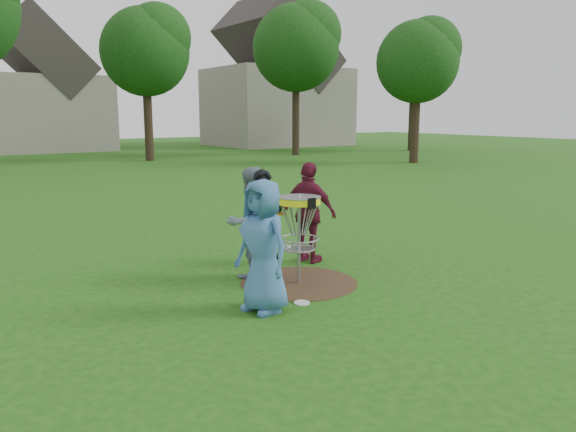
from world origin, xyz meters
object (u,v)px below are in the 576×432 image
player_blue (263,246)px  player_grey (251,223)px  player_black (263,225)px  player_maroon (309,213)px  disc_golf_basket (299,218)px

player_blue → player_grey: 1.62m
player_black → player_maroon: 1.26m
player_black → disc_golf_basket: 0.61m
player_grey → player_maroon: (1.28, 0.19, 0.00)m
player_black → player_maroon: bearing=56.2°
player_blue → player_black: player_blue is taller
player_blue → disc_golf_basket: bearing=112.7°
player_black → player_maroon: size_ratio=0.99×
player_blue → disc_golf_basket: player_blue is taller
player_blue → player_black: (0.75, 1.24, -0.01)m
player_blue → player_black: 1.45m
player_blue → player_black: bearing=136.9°
player_black → disc_golf_basket: size_ratio=1.25×
player_blue → player_maroon: 2.55m
player_black → player_maroon: (1.18, 0.42, 0.01)m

